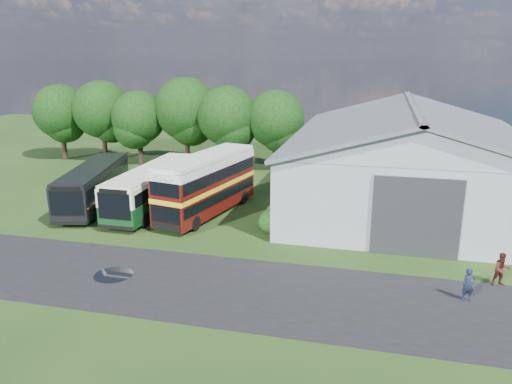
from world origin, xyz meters
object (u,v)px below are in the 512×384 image
(storage_shed, at_px, (409,153))
(visitor_b, at_px, (502,270))
(bus_dark_single, at_px, (94,185))
(visitor_a, at_px, (468,285))
(bus_maroon_double, at_px, (207,185))
(bus_green_single, at_px, (154,187))

(storage_shed, height_order, visitor_b, storage_shed)
(storage_shed, bearing_deg, bus_dark_single, -163.59)
(visitor_a, relative_size, visitor_b, 0.94)
(bus_maroon_double, bearing_deg, visitor_b, -10.03)
(bus_green_single, xyz_separation_m, bus_dark_single, (-5.16, -0.31, -0.06))
(bus_maroon_double, xyz_separation_m, visitor_b, (19.43, -7.89, -1.39))
(visitor_b, bearing_deg, bus_dark_single, 150.36)
(bus_maroon_double, xyz_separation_m, bus_dark_single, (-9.70, -0.11, -0.59))
(bus_maroon_double, bearing_deg, visitor_a, -18.17)
(bus_dark_single, xyz_separation_m, visitor_b, (29.13, -7.79, -0.80))
(bus_maroon_double, height_order, visitor_b, bus_maroon_double)
(bus_dark_single, relative_size, visitor_b, 6.53)
(visitor_a, height_order, visitor_b, visitor_b)
(storage_shed, relative_size, bus_green_single, 2.03)
(bus_green_single, height_order, visitor_a, bus_green_single)
(storage_shed, distance_m, bus_green_single, 20.93)
(bus_dark_single, height_order, visitor_a, bus_dark_single)
(bus_green_single, relative_size, visitor_b, 6.61)
(storage_shed, relative_size, visitor_a, 14.32)
(storage_shed, height_order, bus_maroon_double, storage_shed)
(bus_green_single, relative_size, bus_dark_single, 1.01)
(bus_green_single, bearing_deg, visitor_a, -24.59)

